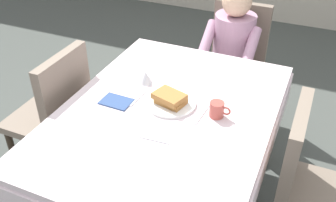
{
  "coord_description": "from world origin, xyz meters",
  "views": [
    {
      "loc": [
        0.67,
        -1.52,
        1.94
      ],
      "look_at": [
        -0.0,
        0.02,
        0.79
      ],
      "focal_mm": 40.69,
      "sensor_mm": 36.0,
      "label": 1
    }
  ],
  "objects": [
    {
      "name": "syrup_pitcher",
      "position": [
        -0.23,
        0.21,
        0.78
      ],
      "size": [
        0.08,
        0.08,
        0.07
      ],
      "color": "silver",
      "rests_on": "dining_table_main"
    },
    {
      "name": "chair_left_side",
      "position": [
        -0.77,
        0.0,
        0.53
      ],
      "size": [
        0.45,
        0.44,
        0.93
      ],
      "rotation": [
        0.0,
        0.0,
        1.57
      ],
      "color": "#7A6B5B",
      "rests_on": "ground"
    },
    {
      "name": "spoon_near_edge",
      "position": [
        0.04,
        -0.25,
        0.74
      ],
      "size": [
        0.15,
        0.02,
        0.0
      ],
      "primitive_type": "cube",
      "rotation": [
        0.0,
        0.0,
        0.07
      ],
      "color": "silver",
      "rests_on": "dining_table_main"
    },
    {
      "name": "dining_table_main",
      "position": [
        0.0,
        0.0,
        0.65
      ],
      "size": [
        1.12,
        1.52,
        0.74
      ],
      "color": "silver",
      "rests_on": "ground"
    },
    {
      "name": "fork_left_of_plate",
      "position": [
        -0.2,
        0.04,
        0.74
      ],
      "size": [
        0.02,
        0.18,
        0.0
      ],
      "primitive_type": "cube",
      "rotation": [
        0.0,
        0.0,
        1.52
      ],
      "color": "silver",
      "rests_on": "dining_table_main"
    },
    {
      "name": "napkin_folded",
      "position": [
        -0.29,
        -0.04,
        0.74
      ],
      "size": [
        0.17,
        0.12,
        0.01
      ],
      "primitive_type": "cube",
      "rotation": [
        0.0,
        0.0,
        -0.02
      ],
      "color": "#334C7F",
      "rests_on": "dining_table_main"
    },
    {
      "name": "plate_breakfast",
      "position": [
        -0.01,
        0.06,
        0.75
      ],
      "size": [
        0.28,
        0.28,
        0.02
      ],
      "primitive_type": "cylinder",
      "color": "white",
      "rests_on": "dining_table_main"
    },
    {
      "name": "breakfast_stack",
      "position": [
        -0.0,
        0.05,
        0.79
      ],
      "size": [
        0.2,
        0.16,
        0.06
      ],
      "color": "#A36B33",
      "rests_on": "plate_breakfast"
    },
    {
      "name": "diner_person",
      "position": [
        0.08,
        1.01,
        0.67
      ],
      "size": [
        0.4,
        0.43,
        1.12
      ],
      "rotation": [
        0.0,
        0.0,
        3.14
      ],
      "color": "#B2849E",
      "rests_on": "ground"
    },
    {
      "name": "knife_right_of_plate",
      "position": [
        0.18,
        0.04,
        0.74
      ],
      "size": [
        0.03,
        0.2,
        0.0
      ],
      "primitive_type": "cube",
      "rotation": [
        0.0,
        0.0,
        1.51
      ],
      "color": "silver",
      "rests_on": "dining_table_main"
    },
    {
      "name": "chair_right_side",
      "position": [
        0.77,
        0.0,
        0.53
      ],
      "size": [
        0.45,
        0.44,
        0.93
      ],
      "rotation": [
        0.0,
        0.0,
        -1.57
      ],
      "color": "#7A6B5B",
      "rests_on": "ground"
    },
    {
      "name": "chair_diner",
      "position": [
        0.08,
        1.17,
        0.53
      ],
      "size": [
        0.44,
        0.45,
        0.93
      ],
      "rotation": [
        0.0,
        0.0,
        3.14
      ],
      "color": "#7A6B5B",
      "rests_on": "ground"
    },
    {
      "name": "cup_coffee",
      "position": [
        0.26,
        0.06,
        0.78
      ],
      "size": [
        0.11,
        0.08,
        0.08
      ],
      "color": "#B24C42",
      "rests_on": "dining_table_main"
    }
  ]
}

